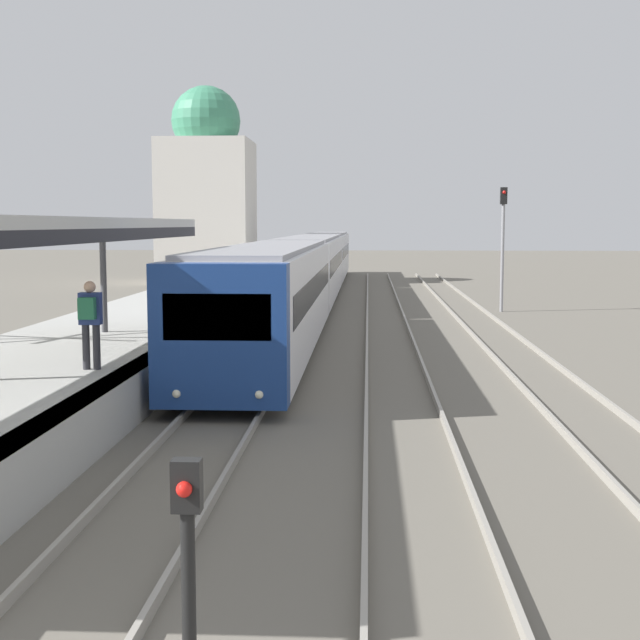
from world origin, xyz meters
The scene contains 5 objects.
person_on_platform centered at (-2.42, 12.15, 1.96)m, with size 0.40×0.40×1.66m.
train_near centered at (0.00, 37.75, 1.71)m, with size 2.58×51.57×3.09m.
signal_post_near centered at (1.54, 1.70, 1.30)m, with size 0.20×0.22×2.12m.
signal_mast_far centered at (8.38, 33.66, 3.26)m, with size 0.28×0.29×5.20m.
distant_domed_building centered at (-7.31, 51.48, 5.67)m, with size 5.55×5.55×12.16m.
Camera 1 is at (2.76, -4.09, 3.70)m, focal length 50.00 mm.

